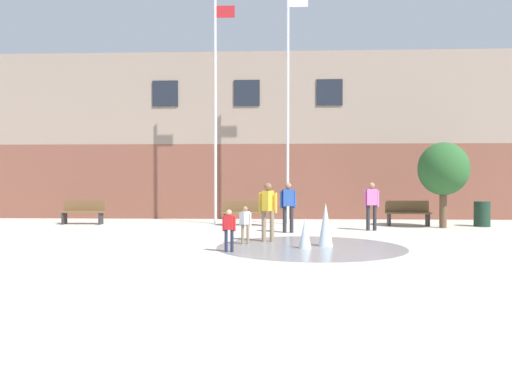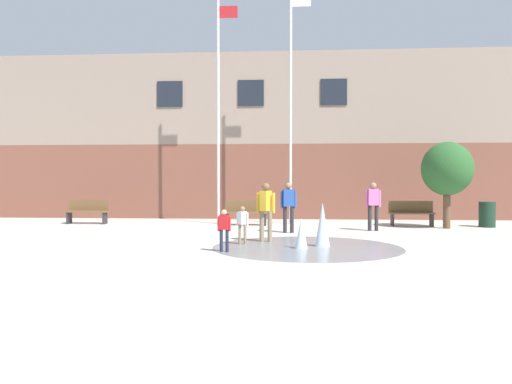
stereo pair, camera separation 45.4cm
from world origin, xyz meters
The scene contains 15 objects.
ground_plane centered at (0.00, 0.00, 0.00)m, with size 100.00×100.00×0.00m, color #B2ADA3.
library_building centered at (0.00, 17.04, 3.57)m, with size 36.00×6.05×7.15m.
splash_fountain centered at (2.24, 5.19, 0.28)m, with size 4.70×4.70×1.10m.
park_bench_far_left centered at (-6.05, 11.31, 0.48)m, with size 1.60×0.44×0.91m.
park_bench_left_of_flagpoles centered at (0.07, 11.08, 0.48)m, with size 1.60×0.44×0.91m.
park_bench_under_left_flagpole centered at (6.09, 11.25, 0.48)m, with size 1.60×0.44×0.91m.
teen_by_trashcan centered at (1.64, 8.55, 0.93)m, with size 0.50×0.26×1.59m.
adult_in_red centered at (1.04, 6.21, 0.93)m, with size 0.50×0.39×1.59m.
child_running centered at (0.18, 4.24, 0.58)m, with size 0.31×0.17×0.99m.
child_in_fountain centered at (0.46, 5.64, 0.58)m, with size 0.31×0.24×0.99m.
adult_watching centered at (4.41, 9.37, 0.93)m, with size 0.50×0.23×1.59m.
flagpole_left centered at (-1.04, 11.75, 4.59)m, with size 0.80×0.10×8.68m.
flagpole_right centered at (1.72, 11.75, 4.78)m, with size 0.80×0.10×9.05m.
trash_can centered at (8.66, 10.98, 0.45)m, with size 0.56×0.56×0.90m, color #193323.
street_tree_near_building centered at (7.08, 10.38, 2.05)m, with size 1.74×1.74×2.99m.
Camera 1 is at (1.28, -7.24, 1.67)m, focal length 35.00 mm.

